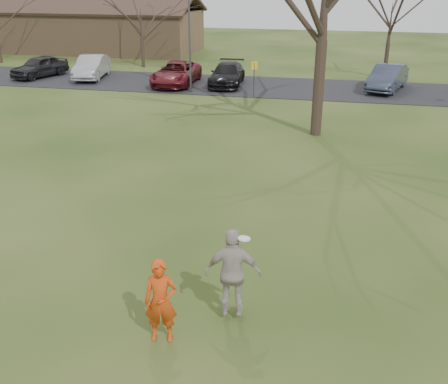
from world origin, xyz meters
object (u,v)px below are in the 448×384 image
at_px(catching_play, 233,273).
at_px(player_defender, 161,301).
at_px(car_3, 227,74).
at_px(car_5, 387,78).
at_px(lamp_post, 189,25).
at_px(building, 88,29).
at_px(car_2, 176,73).
at_px(car_0, 39,66).
at_px(car_1, 92,67).

bearing_deg(catching_play, player_defender, -142.97).
distance_m(car_3, car_5, 10.08).
xyz_separation_m(catching_play, lamp_post, (-6.93, 21.95, 2.81)).
relative_size(player_defender, building, 0.09).
height_order(car_2, catching_play, catching_play).
height_order(car_2, car_3, car_2).
relative_size(car_0, catching_play, 2.11).
bearing_deg(lamp_post, player_defender, -76.19).
height_order(car_1, car_2, car_1).
xyz_separation_m(car_0, catching_play, (18.51, -24.38, 0.40)).
xyz_separation_m(car_0, car_1, (3.74, 0.38, 0.04)).
relative_size(car_1, catching_play, 2.30).
xyz_separation_m(car_1, lamp_post, (7.84, -2.81, 3.16)).
relative_size(player_defender, catching_play, 0.91).
distance_m(car_0, catching_play, 30.61).
height_order(player_defender, car_5, player_defender).
xyz_separation_m(car_3, catching_play, (5.14, -24.35, 0.42)).
distance_m(car_0, car_5, 23.44).
bearing_deg(car_5, car_0, -161.06).
bearing_deg(player_defender, car_1, 107.15).
bearing_deg(car_2, lamp_post, -52.53).
height_order(building, lamp_post, lamp_post).
relative_size(car_2, car_3, 1.09).
height_order(catching_play, building, building).
relative_size(car_5, lamp_post, 0.74).
bearing_deg(car_5, building, 171.74).
height_order(player_defender, car_3, player_defender).
bearing_deg(car_1, player_defender, -72.45).
relative_size(player_defender, car_0, 0.43).
xyz_separation_m(player_defender, car_5, (6.22, 25.92, -0.11)).
bearing_deg(player_defender, car_0, 113.69).
bearing_deg(catching_play, car_0, 127.21).
relative_size(car_3, lamp_post, 0.77).
bearing_deg(player_defender, building, 106.58).
xyz_separation_m(building, lamp_post, (14.00, -15.50, 2.04)).
height_order(player_defender, car_1, player_defender).
bearing_deg(car_2, car_5, 3.86).
bearing_deg(car_1, car_2, -18.17).
height_order(car_3, lamp_post, lamp_post).
bearing_deg(catching_play, building, 119.20).
bearing_deg(car_0, building, 119.79).
distance_m(player_defender, car_2, 25.84).
bearing_deg(player_defender, car_3, 88.15).
bearing_deg(building, car_5, -25.81).
distance_m(car_5, building, 28.74).
bearing_deg(car_5, car_3, -159.08).
height_order(car_1, building, building).
bearing_deg(building, car_1, -64.11).
distance_m(car_0, building, 13.34).
relative_size(player_defender, car_3, 0.38).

